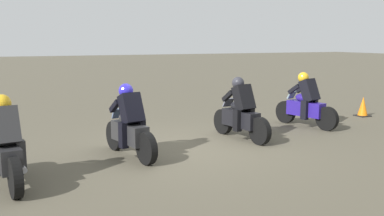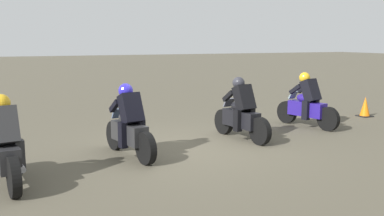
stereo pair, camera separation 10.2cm
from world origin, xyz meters
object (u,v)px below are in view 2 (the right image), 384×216
Objects in this scene: rider_lane_a at (307,105)px; traffic_cone at (365,107)px; rider_lane_b at (241,114)px; rider_lane_c at (129,127)px; rider_lane_d at (5,148)px.

rider_lane_a is 3.23× the size of traffic_cone.
rider_lane_a is 0.99× the size of rider_lane_b.
traffic_cone is at bearing -89.60° from rider_lane_c.
rider_lane_a is at bearing 101.74° from traffic_cone.
rider_lane_d is at bearing 99.79° from rider_lane_c.
rider_lane_c is (-0.45, 2.91, 0.00)m from rider_lane_b.
rider_lane_c is 8.24m from traffic_cone.
rider_lane_a and rider_lane_b have the same top height.
rider_lane_c is at bearing 87.43° from rider_lane_a.
rider_lane_d is at bearing 103.31° from traffic_cone.
rider_lane_d is 3.27× the size of traffic_cone.
rider_lane_d is at bearing 96.06° from rider_lane_b.
rider_lane_a reaches higher than traffic_cone.
rider_lane_a is at bearing -89.92° from rider_lane_c.
rider_lane_c and rider_lane_d have the same top height.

